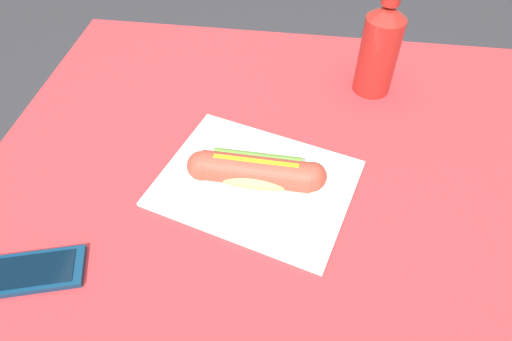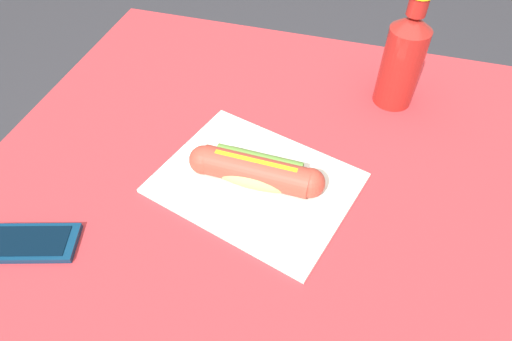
% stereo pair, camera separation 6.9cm
% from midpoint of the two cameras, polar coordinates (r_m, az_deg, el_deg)
% --- Properties ---
extents(dining_table, '(0.99, 0.93, 0.75)m').
position_cam_midpoint_polar(dining_table, '(0.82, -0.08, -8.56)').
color(dining_table, brown).
rests_on(dining_table, ground).
extents(paper_wrapper, '(0.35, 0.30, 0.01)m').
position_cam_midpoint_polar(paper_wrapper, '(0.71, -2.78, -1.61)').
color(paper_wrapper, silver).
rests_on(paper_wrapper, dining_table).
extents(hot_dog, '(0.22, 0.06, 0.05)m').
position_cam_midpoint_polar(hot_dog, '(0.69, -2.84, -0.12)').
color(hot_dog, tan).
rests_on(hot_dog, paper_wrapper).
extents(cell_phone, '(0.16, 0.10, 0.01)m').
position_cam_midpoint_polar(cell_phone, '(0.71, -29.93, -11.50)').
color(cell_phone, '#0A2D4C').
rests_on(cell_phone, dining_table).
extents(soda_bottle, '(0.07, 0.07, 0.22)m').
position_cam_midpoint_polar(soda_bottle, '(0.86, 13.40, 15.13)').
color(soda_bottle, maroon).
rests_on(soda_bottle, dining_table).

